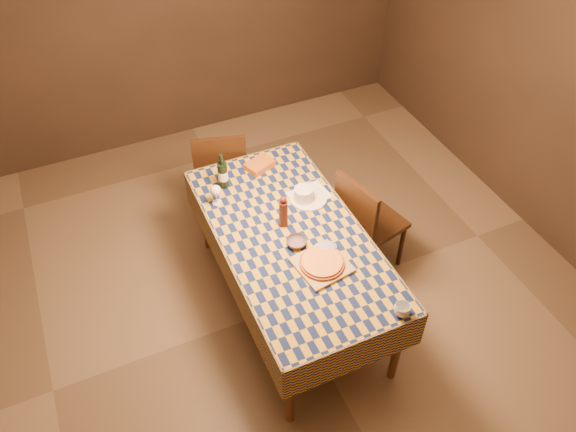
{
  "coord_description": "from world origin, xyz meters",
  "views": [
    {
      "loc": [
        -1.08,
        -2.35,
        3.48
      ],
      "look_at": [
        0.0,
        0.05,
        0.9
      ],
      "focal_mm": 35.0,
      "sensor_mm": 36.0,
      "label": 1
    }
  ],
  "objects": [
    {
      "name": "pepper_mill",
      "position": [
        -0.01,
        0.11,
        0.89
      ],
      "size": [
        0.08,
        0.08,
        0.25
      ],
      "color": "#491A11",
      "rests_on": "dining_table"
    },
    {
      "name": "tumbler",
      "position": [
        0.33,
        -0.85,
        0.81
      ],
      "size": [
        0.13,
        0.13,
        0.08
      ],
      "primitive_type": "imported",
      "rotation": [
        0.0,
        0.0,
        0.35
      ],
      "color": "silver",
      "rests_on": "dining_table"
    },
    {
      "name": "flour_patch",
      "position": [
        0.28,
        0.31,
        0.77
      ],
      "size": [
        0.3,
        0.24,
        0.0
      ],
      "primitive_type": "cube",
      "rotation": [
        0.0,
        0.0,
        0.12
      ],
      "color": "white",
      "rests_on": "dining_table"
    },
    {
      "name": "chair_right",
      "position": [
        0.67,
        0.13,
        0.52
      ],
      "size": [
        0.51,
        0.51,
        0.93
      ],
      "color": "black",
      "rests_on": "ground"
    },
    {
      "name": "chair_far",
      "position": [
        -0.13,
        1.12,
        0.52
      ],
      "size": [
        0.51,
        0.52,
        0.93
      ],
      "color": "black",
      "rests_on": "ground"
    },
    {
      "name": "dining_table",
      "position": [
        0.0,
        0.0,
        0.69
      ],
      "size": [
        0.94,
        1.84,
        0.77
      ],
      "color": "brown",
      "rests_on": "ground"
    },
    {
      "name": "wine_glass",
      "position": [
        -0.35,
        0.5,
        0.88
      ],
      "size": [
        0.08,
        0.08,
        0.16
      ],
      "color": "white",
      "rests_on": "dining_table"
    },
    {
      "name": "takeout_container",
      "position": [
        0.07,
        0.74,
        0.8
      ],
      "size": [
        0.24,
        0.21,
        0.05
      ],
      "primitive_type": "cube",
      "rotation": [
        0.0,
        0.0,
        0.37
      ],
      "color": "#AE5917",
      "rests_on": "dining_table"
    },
    {
      "name": "room",
      "position": [
        0.0,
        0.0,
        1.35
      ],
      "size": [
        5.0,
        5.1,
        2.7
      ],
      "color": "brown",
      "rests_on": "ground"
    },
    {
      "name": "white_plate",
      "position": [
        0.26,
        0.27,
        0.78
      ],
      "size": [
        0.34,
        0.34,
        0.02
      ],
      "primitive_type": "cylinder",
      "rotation": [
        0.0,
        0.0,
        0.33
      ],
      "color": "silver",
      "rests_on": "dining_table"
    },
    {
      "name": "pizza",
      "position": [
        0.06,
        -0.33,
        0.8
      ],
      "size": [
        0.38,
        0.38,
        0.03
      ],
      "color": "#933B18",
      "rests_on": "cutting_board"
    },
    {
      "name": "deli_tub",
      "position": [
        0.22,
        0.27,
        0.83
      ],
      "size": [
        0.14,
        0.14,
        0.11
      ],
      "primitive_type": "cylinder",
      "rotation": [
        0.0,
        0.0,
        -0.07
      ],
      "color": "silver",
      "rests_on": "dining_table"
    },
    {
      "name": "bowl",
      "position": [
        -0.01,
        -0.1,
        0.79
      ],
      "size": [
        0.15,
        0.15,
        0.04
      ],
      "primitive_type": "imported",
      "rotation": [
        0.0,
        0.0,
        -0.08
      ],
      "color": "#634B53",
      "rests_on": "dining_table"
    },
    {
      "name": "flour_bag",
      "position": [
        0.14,
        -0.22,
        0.8
      ],
      "size": [
        0.19,
        0.15,
        0.05
      ],
      "primitive_type": "ellipsoid",
      "rotation": [
        0.0,
        0.0,
        0.15
      ],
      "color": "#929ABB",
      "rests_on": "dining_table"
    },
    {
      "name": "cutting_board",
      "position": [
        0.06,
        -0.33,
        0.78
      ],
      "size": [
        0.35,
        0.35,
        0.02
      ],
      "primitive_type": "cube",
      "rotation": [
        0.0,
        0.0,
        0.15
      ],
      "color": "#AB8650",
      "rests_on": "dining_table"
    },
    {
      "name": "wine_bottle",
      "position": [
        -0.24,
        0.65,
        0.88
      ],
      "size": [
        0.09,
        0.09,
        0.29
      ],
      "color": "black",
      "rests_on": "dining_table"
    }
  ]
}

